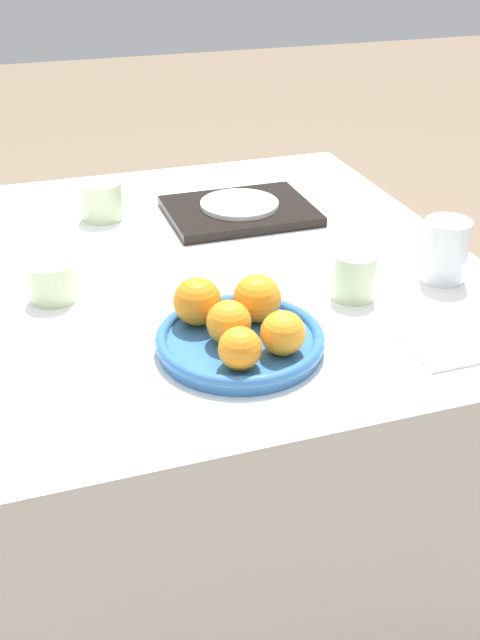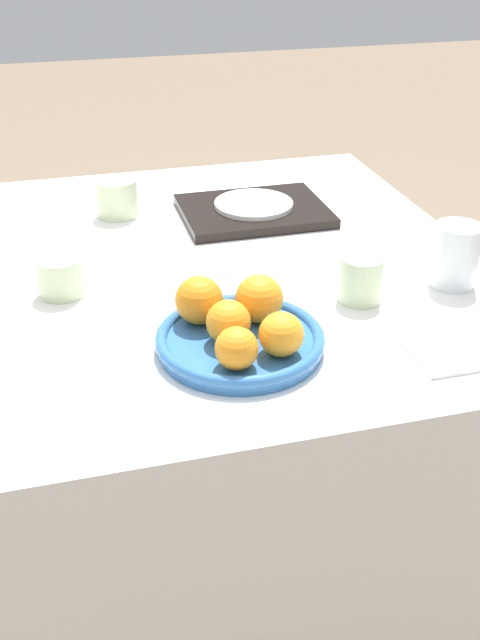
# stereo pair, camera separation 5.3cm
# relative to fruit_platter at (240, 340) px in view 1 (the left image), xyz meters

# --- Properties ---
(ground_plane) EXTENTS (12.00, 12.00, 0.00)m
(ground_plane) POSITION_rel_fruit_platter_xyz_m (-0.03, 0.31, -0.77)
(ground_plane) COLOR #7A6651
(table) EXTENTS (1.10, 1.07, 0.76)m
(table) POSITION_rel_fruit_platter_xyz_m (-0.03, 0.31, -0.39)
(table) COLOR white
(table) RESTS_ON ground_plane
(fruit_platter) EXTENTS (0.25, 0.25, 0.03)m
(fruit_platter) POSITION_rel_fruit_platter_xyz_m (0.00, 0.00, 0.00)
(fruit_platter) COLOR #336BAD
(fruit_platter) RESTS_ON table
(orange_0) EXTENTS (0.07, 0.07, 0.07)m
(orange_0) POSITION_rel_fruit_platter_xyz_m (-0.02, -0.01, 0.04)
(orange_0) COLOR orange
(orange_0) RESTS_ON fruit_platter
(orange_1) EXTENTS (0.06, 0.06, 0.06)m
(orange_1) POSITION_rel_fruit_platter_xyz_m (-0.02, -0.07, 0.04)
(orange_1) COLOR orange
(orange_1) RESTS_ON fruit_platter
(orange_2) EXTENTS (0.06, 0.06, 0.06)m
(orange_2) POSITION_rel_fruit_platter_xyz_m (0.04, -0.06, 0.04)
(orange_2) COLOR orange
(orange_2) RESTS_ON fruit_platter
(orange_3) EXTENTS (0.07, 0.07, 0.07)m
(orange_3) POSITION_rel_fruit_platter_xyz_m (0.04, 0.04, 0.04)
(orange_3) COLOR orange
(orange_3) RESTS_ON fruit_platter
(orange_4) EXTENTS (0.07, 0.07, 0.07)m
(orange_4) POSITION_rel_fruit_platter_xyz_m (-0.05, 0.06, 0.04)
(orange_4) COLOR orange
(orange_4) RESTS_ON fruit_platter
(water_glass) EXTENTS (0.08, 0.08, 0.11)m
(water_glass) POSITION_rel_fruit_platter_xyz_m (0.41, 0.11, 0.04)
(water_glass) COLOR silver
(water_glass) RESTS_ON table
(serving_tray) EXTENTS (0.30, 0.23, 0.02)m
(serving_tray) POSITION_rel_fruit_platter_xyz_m (0.16, 0.50, -0.01)
(serving_tray) COLOR black
(serving_tray) RESTS_ON table
(side_plate) EXTENTS (0.16, 0.16, 0.01)m
(side_plate) POSITION_rel_fruit_platter_xyz_m (0.16, 0.50, 0.01)
(side_plate) COLOR white
(side_plate) RESTS_ON serving_tray
(cup_0) EXTENTS (0.09, 0.09, 0.08)m
(cup_0) POSITION_rel_fruit_platter_xyz_m (-0.11, 0.57, 0.02)
(cup_0) COLOR beige
(cup_0) RESTS_ON table
(cup_1) EXTENTS (0.07, 0.07, 0.08)m
(cup_1) POSITION_rel_fruit_platter_xyz_m (0.23, 0.10, 0.02)
(cup_1) COLOR beige
(cup_1) RESTS_ON table
(cup_3) EXTENTS (0.08, 0.08, 0.07)m
(cup_3) POSITION_rel_fruit_platter_xyz_m (-0.24, 0.25, 0.02)
(cup_3) COLOR beige
(cup_3) RESTS_ON table
(napkin) EXTENTS (0.13, 0.11, 0.01)m
(napkin) POSITION_rel_fruit_platter_xyz_m (0.30, -0.09, -0.01)
(napkin) COLOR white
(napkin) RESTS_ON table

